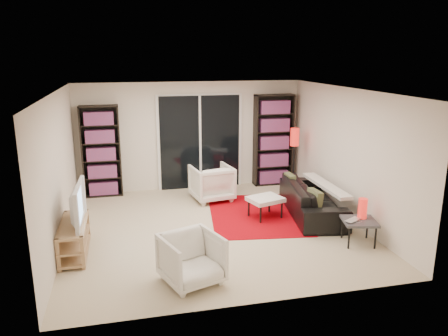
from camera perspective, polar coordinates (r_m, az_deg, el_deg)
The scene contains 20 objects.
floor at distance 7.80m, azimuth -1.30°, elevation -7.78°, with size 5.00×5.00×0.00m, color beige.
wall_back at distance 9.83m, azimuth -4.35°, elevation 4.20°, with size 5.00×0.02×2.40m, color silver.
wall_front at distance 5.11m, azimuth 4.45°, elevation -5.73°, with size 5.00×0.02×2.40m, color silver.
wall_left at distance 7.35m, azimuth -20.79°, elevation -0.30°, with size 0.02×5.00×2.40m, color silver.
wall_right at distance 8.29m, azimuth 15.82°, elevation 1.72°, with size 0.02×5.00×2.40m, color silver.
ceiling at distance 7.23m, azimuth -1.41°, elevation 10.08°, with size 5.00×5.00×0.02m, color white.
sliding_door at distance 9.86m, azimuth -3.15°, elevation 3.36°, with size 1.92×0.08×2.16m.
bookshelf_left at distance 9.61m, azimuth -15.73°, elevation 2.08°, with size 0.80×0.30×1.95m.
bookshelf_right at distance 10.16m, azimuth 6.47°, elevation 3.63°, with size 0.90×0.30×2.10m.
tv_stand at distance 7.12m, azimuth -18.97°, elevation -8.59°, with size 0.39×1.21×0.50m.
tv at distance 6.93m, azimuth -19.17°, elevation -4.49°, with size 1.04×0.14×0.60m, color black.
rug at distance 8.42m, azimuth 4.20°, elevation -6.03°, with size 1.72×2.33×0.01m, color #A5010B.
sofa at distance 8.48m, azimuth 11.41°, elevation -3.96°, with size 2.14×0.84×0.62m, color black.
armchair_back at distance 9.13m, azimuth -1.62°, elevation -1.93°, with size 0.79×0.82×0.74m, color white.
armchair_front at distance 5.93m, azimuth -4.25°, elevation -11.78°, with size 0.72×0.74×0.68m, color white.
ottoman at distance 8.17m, azimuth 5.42°, elevation -4.18°, with size 0.71×0.64×0.40m.
side_table at distance 7.38m, azimuth 17.25°, elevation -6.81°, with size 0.62×0.62×0.40m.
laptop at distance 7.28m, azimuth 16.80°, elevation -6.64°, with size 0.31×0.20×0.02m, color silver.
table_lamp at distance 7.42m, azimuth 17.65°, elevation -5.04°, with size 0.15×0.15×0.33m, color red.
floor_lamp at distance 9.66m, azimuth 9.19°, elevation 3.20°, with size 0.21×0.21×1.42m.
Camera 1 is at (-1.47, -7.06, 2.97)m, focal length 35.00 mm.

